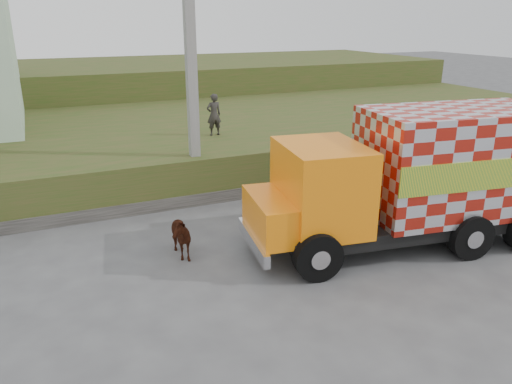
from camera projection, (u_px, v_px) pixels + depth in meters
name	position (u px, v px, depth m)	size (l,w,h in m)	color
ground	(287.00, 250.00, 12.96)	(120.00, 120.00, 0.00)	#474749
embankment	(180.00, 140.00, 21.34)	(40.00, 12.00, 1.50)	#2F4A18
embankment_far	(128.00, 88.00, 31.44)	(40.00, 12.00, 3.00)	#2F4A18
retaining_strip	(170.00, 202.00, 15.75)	(16.00, 0.50, 0.40)	#595651
utility_pole	(191.00, 74.00, 15.19)	(1.20, 0.30, 8.00)	gray
cargo_truck	(418.00, 177.00, 12.80)	(8.22, 3.73, 3.54)	black
cow	(177.00, 236.00, 12.46)	(0.60, 1.32, 1.11)	#381D0E
pedestrian	(214.00, 115.00, 18.56)	(0.57, 0.37, 1.56)	#292724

